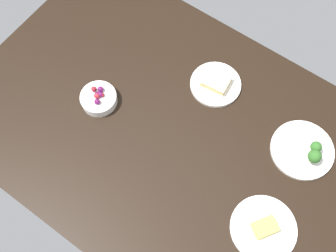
{
  "coord_description": "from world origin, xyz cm",
  "views": [
    {
      "loc": [
        -34.76,
        49.0,
        142.08
      ],
      "look_at": [
        0.0,
        0.0,
        6.0
      ],
      "focal_mm": 44.66,
      "sensor_mm": 36.0,
      "label": 1
    }
  ],
  "objects_px": {
    "plate_cheese": "(264,228)",
    "plate_broccoli": "(304,150)",
    "bowl_berries": "(99,98)",
    "plate_sandwich": "(216,83)"
  },
  "relations": [
    {
      "from": "plate_sandwich",
      "to": "plate_broccoli",
      "type": "distance_m",
      "value": 0.4
    },
    {
      "from": "plate_sandwich",
      "to": "plate_cheese",
      "type": "distance_m",
      "value": 0.55
    },
    {
      "from": "bowl_berries",
      "to": "plate_cheese",
      "type": "relative_size",
      "value": 0.62
    },
    {
      "from": "plate_cheese",
      "to": "plate_broccoli",
      "type": "bearing_deg",
      "value": -86.43
    },
    {
      "from": "bowl_berries",
      "to": "plate_broccoli",
      "type": "xyz_separation_m",
      "value": [
        -0.71,
        -0.26,
        -0.01
      ]
    },
    {
      "from": "bowl_berries",
      "to": "plate_cheese",
      "type": "distance_m",
      "value": 0.73
    },
    {
      "from": "plate_cheese",
      "to": "plate_broccoli",
      "type": "relative_size",
      "value": 0.98
    },
    {
      "from": "bowl_berries",
      "to": "plate_cheese",
      "type": "bearing_deg",
      "value": 175.73
    },
    {
      "from": "bowl_berries",
      "to": "plate_broccoli",
      "type": "bearing_deg",
      "value": -159.98
    },
    {
      "from": "bowl_berries",
      "to": "plate_broccoli",
      "type": "relative_size",
      "value": 0.61
    }
  ]
}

